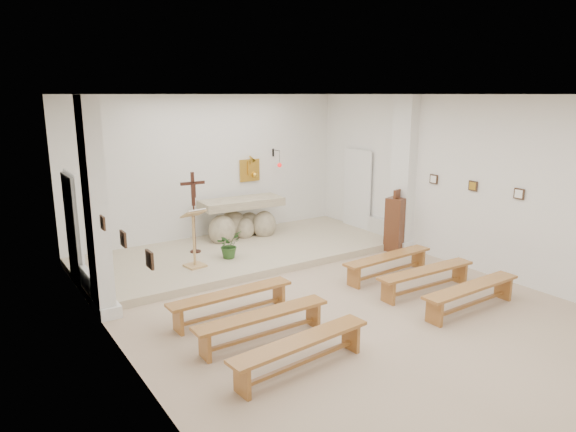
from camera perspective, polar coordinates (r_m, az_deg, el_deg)
ground at (r=8.78m, az=6.07°, el=-10.21°), size 7.00×10.00×0.00m
wall_left at (r=6.62m, az=-17.54°, el=-2.61°), size 0.02×10.00×3.50m
wall_right at (r=10.78m, az=20.79°, el=3.16°), size 0.02×10.00×3.50m
wall_back at (r=12.41m, az=-8.59°, el=5.13°), size 7.00×0.02×3.50m
ceiling at (r=8.05m, az=6.70°, el=13.21°), size 7.00×10.00×0.02m
sanctuary_platform at (r=11.48m, az=-5.12°, el=-4.03°), size 6.98×3.00×0.15m
pilaster_left at (r=8.53m, az=-20.58°, el=0.67°), size 0.26×0.55×3.50m
pilaster_right at (r=11.95m, az=12.68°, el=4.63°), size 0.26×0.55×3.50m
gold_wall_relief at (r=12.88m, az=-4.28°, el=5.09°), size 0.55×0.04×0.55m
sanctuary_lamp at (r=13.00m, az=-1.04°, el=5.91°), size 0.11×0.36×0.44m
station_frame_left_front at (r=5.90m, az=-15.12°, el=-4.69°), size 0.03×0.20×0.20m
station_frame_left_mid at (r=6.82m, az=-17.84°, el=-2.43°), size 0.03×0.20×0.20m
station_frame_left_rear at (r=7.76m, az=-19.90°, el=-0.71°), size 0.03×0.20×0.20m
station_frame_right_front at (r=10.33m, az=24.29°, el=2.26°), size 0.03×0.20×0.20m
station_frame_right_mid at (r=10.88m, az=19.87°, el=3.17°), size 0.03×0.20×0.20m
station_frame_right_rear at (r=11.50m, az=15.89°, el=3.96°), size 0.03×0.20×0.20m
radiator_left at (r=9.59m, az=-21.19°, el=-7.26°), size 0.10×0.85×0.52m
radiator_right at (r=12.77m, az=10.27°, el=-1.49°), size 0.10×0.85×0.52m
altar at (r=12.33m, az=-5.25°, el=-0.55°), size 2.02×0.94×1.02m
lectern at (r=10.26m, az=-10.38°, el=-2.43°), size 0.47×0.42×1.20m
crucifix_stand at (r=11.12m, az=-10.44°, el=1.04°), size 0.53×0.23×1.76m
potted_plant at (r=10.82m, az=-6.60°, el=-3.19°), size 0.65×0.63×0.56m
donation_pedestal at (r=11.91m, az=11.85°, el=-0.88°), size 0.48×0.48×1.42m
bench_left_front at (r=8.31m, az=-6.31°, el=-9.11°), size 2.11×0.37×0.44m
bench_right_front at (r=10.23m, az=11.05°, el=-4.91°), size 2.12×0.43×0.44m
bench_left_second at (r=7.54m, az=-2.86°, el=-11.50°), size 2.10×0.34×0.44m
bench_right_second at (r=9.61m, az=15.10°, el=-6.35°), size 2.11×0.39×0.44m
bench_left_third at (r=6.81m, az=1.45°, el=-14.37°), size 2.12×0.51×0.44m
bench_right_third at (r=9.05m, az=19.71°, el=-7.93°), size 2.11×0.38×0.44m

